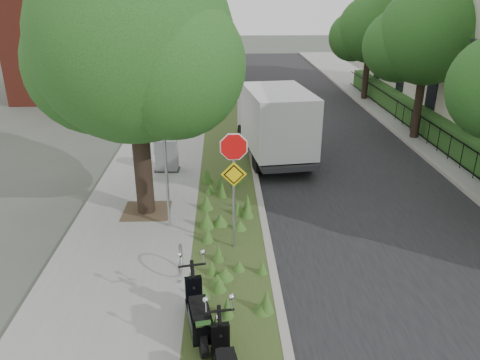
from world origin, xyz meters
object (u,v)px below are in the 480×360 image
object	(u,v)px
sign_assembly	(234,168)
box_truck	(275,120)
utility_cabinet	(167,156)
scooter_far	(199,320)

from	to	relation	value
sign_assembly	box_truck	distance (m)	7.32
sign_assembly	utility_cabinet	bearing A→B (deg)	112.41
scooter_far	box_truck	xyz separation A→B (m)	(2.53, 10.47, 1.04)
scooter_far	utility_cabinet	size ratio (longest dim) A/B	1.58
sign_assembly	utility_cabinet	world-z (taller)	sign_assembly
sign_assembly	scooter_far	bearing A→B (deg)	-102.56
sign_assembly	box_truck	xyz separation A→B (m)	(1.78, 7.06, -0.73)
scooter_far	utility_cabinet	bearing A→B (deg)	99.82
scooter_far	sign_assembly	bearing A→B (deg)	77.44
scooter_far	utility_cabinet	distance (m)	9.19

